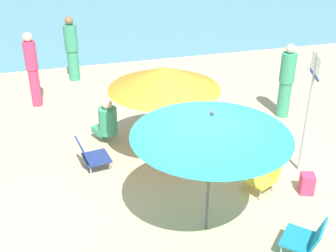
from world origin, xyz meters
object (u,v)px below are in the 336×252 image
beach_chair_b (90,155)px  beach_chair_a (231,131)px  beach_bag (307,184)px  person_c (72,49)px  beach_chair_d (262,172)px  warning_sign (311,96)px  umbrella_teal (211,125)px  person_b (107,121)px  beach_chair_c (307,238)px  person_a (286,81)px  umbrella_orange (164,78)px  person_d (32,69)px

beach_chair_b → beach_chair_a: bearing=-5.1°
beach_bag → person_c: bearing=117.7°
beach_chair_a → beach_chair_b: 2.74m
beach_chair_a → beach_chair_d: beach_chair_d is taller
warning_sign → beach_bag: 1.42m
umbrella_teal → warning_sign: size_ratio=0.97×
beach_chair_b → beach_bag: size_ratio=1.77×
person_b → beach_bag: (2.85, -2.56, -0.27)m
warning_sign → umbrella_teal: bearing=-136.0°
beach_chair_c → beach_chair_d: beach_chair_d is taller
person_b → person_c: bearing=-20.3°
beach_chair_a → person_a: (1.59, 0.85, 0.54)m
umbrella_orange → person_d: bearing=127.0°
beach_chair_c → warning_sign: bearing=-73.8°
beach_chair_d → person_c: 6.36m
beach_chair_b → warning_sign: size_ratio=0.28×
beach_chair_b → person_a: bearing=4.4°
beach_chair_d → umbrella_orange: bearing=-73.9°
umbrella_orange → person_d: umbrella_orange is taller
umbrella_teal → beach_chair_a: (1.31, 2.20, -1.41)m
beach_chair_b → beach_chair_d: beach_chair_b is taller
beach_chair_a → warning_sign: size_ratio=0.30×
person_d → warning_sign: bearing=165.3°
person_d → beach_bag: person_d is taller
person_a → warning_sign: size_ratio=0.75×
umbrella_orange → beach_chair_b: 1.85m
beach_chair_c → person_b: (-2.06, 3.80, 0.15)m
person_c → person_b: bearing=161.6°
beach_chair_c → beach_chair_d: bearing=-49.1°
warning_sign → person_a: bearing=87.3°
umbrella_teal → beach_chair_a: 2.92m
person_b → beach_chair_c: bearing=-177.5°
umbrella_orange → beach_chair_d: bearing=-48.0°
beach_chair_d → beach_bag: (0.67, -0.31, -0.14)m
beach_chair_d → beach_bag: beach_chair_d is taller
beach_bag → beach_chair_a: bearing=106.9°
beach_chair_d → person_a: bearing=-151.8°
umbrella_orange → person_c: size_ratio=1.16×
umbrella_orange → person_c: (-1.28, 4.42, -0.72)m
person_b → warning_sign: warning_sign is taller
beach_chair_c → warning_sign: warning_sign is taller
beach_chair_c → beach_chair_d: size_ratio=0.99×
umbrella_teal → beach_chair_b: (-1.42, 2.01, -1.39)m
beach_bag → person_a: bearing=68.8°
beach_chair_c → person_c: (-2.42, 7.36, 0.55)m
umbrella_teal → beach_chair_a: bearing=59.2°
beach_chair_d → person_d: bearing=-77.3°
person_c → beach_bag: person_c is taller
person_b → person_a: bearing=-114.4°
person_c → person_d: bearing=121.4°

